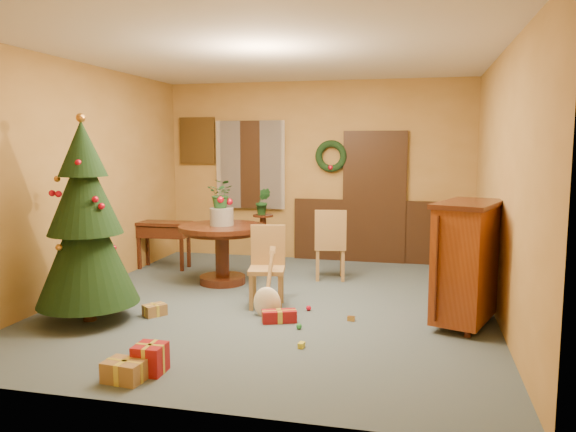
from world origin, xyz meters
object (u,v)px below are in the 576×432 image
(dining_table, at_px, (222,243))
(sideboard, at_px, (467,259))
(writing_desk, at_px, (164,233))
(chair_near, at_px, (267,263))
(christmas_tree, at_px, (86,224))

(dining_table, distance_m, sideboard, 3.28)
(writing_desk, relative_size, sideboard, 0.63)
(chair_near, height_order, sideboard, sideboard)
(chair_near, relative_size, christmas_tree, 0.43)
(chair_near, xyz_separation_m, sideboard, (2.22, -0.22, 0.19))
(christmas_tree, bearing_deg, dining_table, 65.91)
(dining_table, distance_m, chair_near, 1.23)
(dining_table, xyz_separation_m, chair_near, (0.87, -0.86, -0.06))
(christmas_tree, distance_m, sideboard, 4.02)
(sideboard, bearing_deg, chair_near, 174.23)
(dining_table, xyz_separation_m, christmas_tree, (-0.84, -1.88, 0.49))
(dining_table, bearing_deg, christmas_tree, -114.09)
(writing_desk, bearing_deg, christmas_tree, -82.12)
(christmas_tree, xyz_separation_m, sideboard, (3.93, 0.79, -0.35))
(writing_desk, bearing_deg, sideboard, -22.60)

